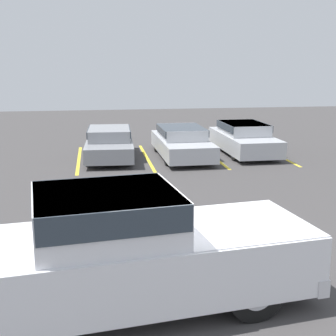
{
  "coord_description": "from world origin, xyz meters",
  "views": [
    {
      "loc": [
        -1.43,
        -7.0,
        3.77
      ],
      "look_at": [
        0.46,
        4.88,
        1.0
      ],
      "focal_mm": 50.0,
      "sensor_mm": 36.0,
      "label": 1
    }
  ],
  "objects_px": {
    "parked_sedan_a": "(109,142)",
    "wheel_stop_curb": "(178,142)",
    "parked_sedan_b": "(182,141)",
    "parked_sedan_c": "(244,137)",
    "pickup_truck": "(127,251)"
  },
  "relations": [
    {
      "from": "parked_sedan_b",
      "to": "wheel_stop_curb",
      "type": "bearing_deg",
      "value": 171.28
    },
    {
      "from": "parked_sedan_a",
      "to": "wheel_stop_curb",
      "type": "relative_size",
      "value": 2.73
    },
    {
      "from": "pickup_truck",
      "to": "wheel_stop_curb",
      "type": "height_order",
      "value": "pickup_truck"
    },
    {
      "from": "parked_sedan_a",
      "to": "wheel_stop_curb",
      "type": "height_order",
      "value": "parked_sedan_a"
    },
    {
      "from": "pickup_truck",
      "to": "parked_sedan_c",
      "type": "distance_m",
      "value": 13.04
    },
    {
      "from": "parked_sedan_a",
      "to": "parked_sedan_c",
      "type": "bearing_deg",
      "value": 94.24
    },
    {
      "from": "parked_sedan_a",
      "to": "parked_sedan_c",
      "type": "relative_size",
      "value": 0.97
    },
    {
      "from": "pickup_truck",
      "to": "parked_sedan_a",
      "type": "height_order",
      "value": "pickup_truck"
    },
    {
      "from": "wheel_stop_curb",
      "to": "parked_sedan_a",
      "type": "bearing_deg",
      "value": -137.81
    },
    {
      "from": "parked_sedan_b",
      "to": "wheel_stop_curb",
      "type": "height_order",
      "value": "parked_sedan_b"
    },
    {
      "from": "parked_sedan_a",
      "to": "wheel_stop_curb",
      "type": "distance_m",
      "value": 4.49
    },
    {
      "from": "pickup_truck",
      "to": "wheel_stop_curb",
      "type": "relative_size",
      "value": 3.71
    },
    {
      "from": "parked_sedan_b",
      "to": "parked_sedan_c",
      "type": "bearing_deg",
      "value": 97.77
    },
    {
      "from": "parked_sedan_c",
      "to": "wheel_stop_curb",
      "type": "relative_size",
      "value": 2.81
    },
    {
      "from": "parked_sedan_c",
      "to": "parked_sedan_a",
      "type": "bearing_deg",
      "value": -89.21
    }
  ]
}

